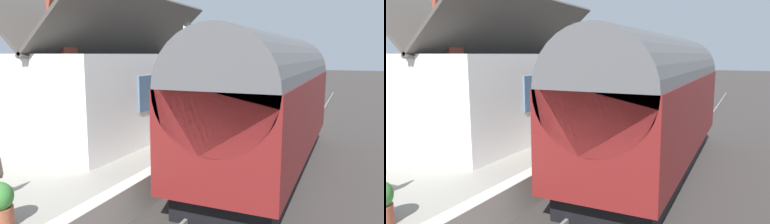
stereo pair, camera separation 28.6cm
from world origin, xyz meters
TOP-DOWN VIEW (x-y plane):
  - ground_plane at (0.00, 0.00)m, footprint 160.00×160.00m
  - platform at (0.00, 3.77)m, footprint 32.00×5.54m
  - platform_edge_coping at (0.00, 1.18)m, footprint 32.00×0.36m
  - rail_near at (0.00, -1.62)m, footprint 52.00×0.08m
  - rail_far at (0.00, -0.18)m, footprint 52.00×0.08m
  - train at (0.73, -0.90)m, footprint 10.24×2.73m
  - station_building at (-0.41, 4.39)m, footprint 7.32×3.97m
  - bench_near_building at (7.52, 3.13)m, footprint 1.41×0.45m
  - planter_corner_building at (10.16, 3.57)m, footprint 0.79×0.32m
  - planter_by_door at (9.96, 1.64)m, footprint 0.62×0.62m
  - planter_edge_far at (6.87, 1.88)m, footprint 0.55×0.55m
  - lamp_post_platform at (0.86, 1.97)m, footprint 0.32×0.50m
  - station_sign_board at (5.95, 1.64)m, footprint 0.96×0.06m
  - tree_far_right at (10.95, 9.30)m, footprint 3.11×3.24m

SIDE VIEW (x-z plane):
  - ground_plane at x=0.00m, z-range 0.00..0.00m
  - rail_near at x=0.00m, z-range 0.00..0.14m
  - rail_far at x=0.00m, z-range 0.00..0.14m
  - platform at x=0.00m, z-range 0.00..0.81m
  - platform_edge_coping at x=0.00m, z-range 0.81..0.82m
  - planter_corner_building at x=10.16m, z-range 0.79..1.35m
  - planter_edge_far at x=6.87m, z-range 0.81..1.63m
  - bench_near_building at x=7.52m, z-range 0.84..1.72m
  - planter_by_door at x=9.96m, z-range 0.87..1.73m
  - station_sign_board at x=5.95m, z-range 1.21..2.78m
  - train at x=0.73m, z-range 0.06..4.38m
  - station_building at x=-0.41m, z-range -0.55..5.38m
  - lamp_post_platform at x=0.86m, z-range 1.57..5.57m
  - tree_far_right at x=10.95m, z-range 1.58..8.10m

